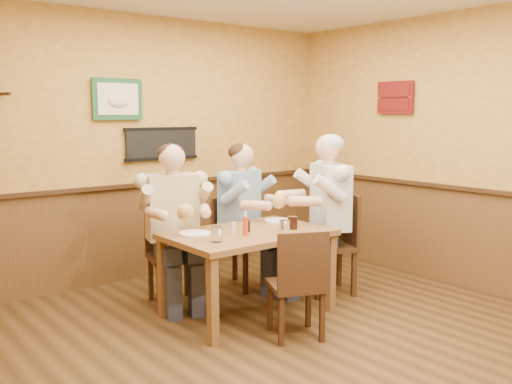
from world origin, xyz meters
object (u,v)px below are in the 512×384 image
diner_white_elder (330,223)px  cola_tumbler (293,223)px  chair_back_right (240,243)px  pepper_shaker (248,226)px  dining_table (248,242)px  diner_tan_shirt (173,233)px  chair_right_end (330,244)px  hot_sauce_bottle (245,225)px  diner_blue_polo (240,224)px  chair_near_side (296,282)px  salt_shaker (234,228)px  water_glass_left (217,234)px  water_glass_mid (284,228)px  chair_back_left (173,254)px

diner_white_elder → cola_tumbler: 0.65m
chair_back_right → pepper_shaker: 0.90m
dining_table → diner_tan_shirt: (-0.38, 0.65, 0.02)m
chair_right_end → pepper_shaker: bearing=-65.5°
cola_tumbler → hot_sauce_bottle: bearing=175.2°
chair_right_end → diner_blue_polo: bearing=-115.9°
dining_table → pepper_shaker: pepper_shaker is taller
chair_near_side → salt_shaker: 0.76m
dining_table → salt_shaker: salt_shaker is taller
diner_blue_polo → diner_white_elder: 0.91m
chair_right_end → chair_near_side: bearing=-34.3°
water_glass_left → chair_right_end: bearing=6.1°
pepper_shaker → water_glass_mid: bearing=-62.0°
cola_tumbler → pepper_shaker: size_ratio=1.14×
chair_back_left → pepper_shaker: size_ratio=9.50×
diner_blue_polo → diner_white_elder: size_ratio=0.94×
chair_back_left → salt_shaker: bearing=-53.2°
diner_white_elder → chair_back_left: bearing=-91.5°
diner_blue_polo → water_glass_mid: (-0.28, -1.01, 0.15)m
chair_back_right → water_glass_mid: (-0.28, -1.01, 0.35)m
chair_back_left → water_glass_mid: 1.16m
dining_table → chair_back_right: bearing=58.5°
chair_back_right → salt_shaker: chair_back_right is taller
pepper_shaker → dining_table: bearing=47.7°
chair_near_side → water_glass_left: chair_near_side is taller
dining_table → diner_blue_polo: diner_blue_polo is taller
chair_back_left → diner_white_elder: diner_white_elder is taller
chair_back_left → chair_near_side: 1.35m
chair_right_end → diner_tan_shirt: 1.55m
diner_tan_shirt → diner_white_elder: size_ratio=0.95×
diner_tan_shirt → pepper_shaker: diner_tan_shirt is taller
diner_white_elder → water_glass_left: (-1.45, -0.16, 0.11)m
chair_right_end → diner_tan_shirt: bearing=-91.5°
chair_back_right → pepper_shaker: bearing=-143.0°
diner_blue_polo → salt_shaker: diner_blue_polo is taller
chair_back_left → diner_white_elder: (1.39, -0.67, 0.24)m
diner_tan_shirt → water_glass_mid: (0.52, -0.97, 0.14)m
pepper_shaker → hot_sauce_bottle: bearing=-135.1°
diner_white_elder → pepper_shaker: 1.03m
dining_table → diner_white_elder: bearing=-0.7°
dining_table → pepper_shaker: bearing=-132.3°
chair_near_side → diner_white_elder: 1.23m
diner_white_elder → pepper_shaker: diner_white_elder is taller
diner_tan_shirt → diner_white_elder: bearing=-10.0°
dining_table → water_glass_mid: (0.14, -0.32, 0.16)m
chair_back_right → diner_blue_polo: size_ratio=0.70×
chair_back_right → water_glass_mid: chair_back_right is taller
diner_white_elder → diner_tan_shirt: bearing=-91.5°
dining_table → cola_tumbler: cola_tumbler is taller
chair_back_left → water_glass_left: size_ratio=7.37×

